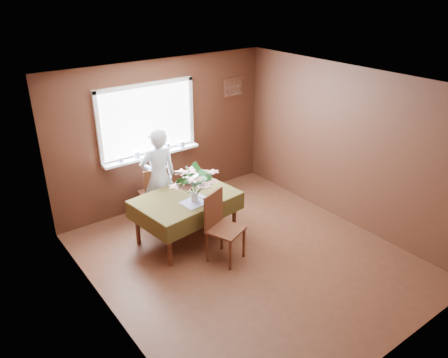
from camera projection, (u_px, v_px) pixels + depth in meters
floor at (247, 258)px, 6.26m from camera, size 4.50×4.50×0.00m
ceiling at (252, 85)px, 5.20m from camera, size 4.50×4.50×0.00m
wall_back at (164, 134)px, 7.36m from camera, size 4.00×0.00×4.00m
wall_front at (402, 261)px, 4.10m from camera, size 4.00×0.00×4.00m
wall_left at (105, 227)px, 4.65m from camera, size 0.00×4.50×4.50m
wall_right at (348, 147)px, 6.81m from camera, size 0.00×4.50×4.50m
window_assembly at (149, 132)px, 7.12m from camera, size 1.72×0.20×1.22m
spoon_rack at (233, 87)px, 7.87m from camera, size 0.44×0.05×0.33m
dining_table at (186, 202)px, 6.49m from camera, size 1.58×1.17×0.72m
chair_far at (155, 191)px, 7.05m from camera, size 0.45×0.45×0.94m
chair_near at (220, 224)px, 6.06m from camera, size 0.56×0.56×1.01m
seated_woman at (159, 177)px, 6.86m from camera, size 0.63×0.45×1.61m
flower_bouquet at (194, 181)px, 6.20m from camera, size 0.56×0.56×0.48m
side_plate at (204, 185)px, 6.79m from camera, size 0.32×0.32×0.01m
table_knife at (202, 198)px, 6.38m from camera, size 0.06×0.24×0.00m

